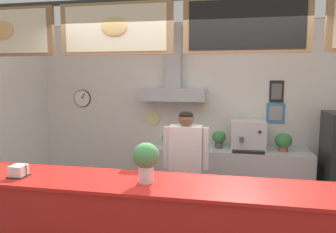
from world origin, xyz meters
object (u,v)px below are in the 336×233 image
(espresso_machine, at_px, (248,136))
(shop_worker, at_px, (186,171))
(potted_basil, at_px, (188,138))
(potted_oregano, at_px, (168,138))
(napkin_holder, at_px, (19,171))
(basil_vase, at_px, (146,160))
(potted_thyme, at_px, (283,141))
(potted_rosemary, at_px, (219,138))

(espresso_machine, bearing_deg, shop_worker, -126.15)
(potted_basil, bearing_deg, potted_oregano, 170.89)
(potted_basil, xyz_separation_m, napkin_holder, (-1.30, -2.24, 0.05))
(potted_oregano, bearing_deg, basil_vase, -83.61)
(potted_thyme, distance_m, potted_basil, 1.39)
(shop_worker, distance_m, potted_thyme, 1.68)
(potted_rosemary, bearing_deg, napkin_holder, -127.37)
(espresso_machine, xyz_separation_m, basil_vase, (-0.96, -2.18, 0.13))
(potted_rosemary, xyz_separation_m, potted_thyme, (0.93, -0.03, -0.00))
(espresso_machine, xyz_separation_m, potted_thyme, (0.50, 0.02, -0.07))
(basil_vase, bearing_deg, napkin_holder, -176.56)
(espresso_machine, relative_size, potted_oregano, 2.27)
(potted_rosemary, bearing_deg, shop_worker, -107.26)
(potted_rosemary, relative_size, basil_vase, 0.73)
(potted_basil, bearing_deg, potted_thyme, 1.31)
(potted_oregano, relative_size, basil_vase, 0.61)
(shop_worker, xyz_separation_m, potted_thyme, (1.28, 1.08, 0.20))
(basil_vase, bearing_deg, potted_oregano, 96.39)
(potted_basil, xyz_separation_m, potted_oregano, (-0.32, 0.05, -0.03))
(shop_worker, height_order, napkin_holder, shop_worker)
(potted_thyme, xyz_separation_m, basil_vase, (-1.47, -2.20, 0.21))
(potted_oregano, xyz_separation_m, basil_vase, (0.25, -2.22, 0.23))
(potted_rosemary, distance_m, potted_basil, 0.47)
(espresso_machine, distance_m, potted_basil, 0.89)
(basil_vase, bearing_deg, potted_rosemary, 76.49)
(shop_worker, relative_size, basil_vase, 4.41)
(espresso_machine, distance_m, potted_rosemary, 0.44)
(potted_thyme, bearing_deg, shop_worker, -139.70)
(espresso_machine, bearing_deg, potted_basil, -179.44)
(potted_oregano, bearing_deg, potted_rosemary, 0.73)
(espresso_machine, xyz_separation_m, potted_oregano, (-1.21, 0.04, -0.09))
(espresso_machine, height_order, napkin_holder, espresso_machine)
(potted_basil, distance_m, potted_oregano, 0.33)
(espresso_machine, height_order, potted_oregano, espresso_machine)
(potted_basil, relative_size, potted_oregano, 1.18)
(shop_worker, relative_size, potted_oregano, 7.21)
(potted_oregano, bearing_deg, shop_worker, -68.25)
(potted_oregano, relative_size, napkin_holder, 1.32)
(potted_thyme, bearing_deg, napkin_holder, -139.78)
(espresso_machine, distance_m, napkin_holder, 3.14)
(potted_rosemary, height_order, napkin_holder, napkin_holder)
(potted_rosemary, distance_m, potted_oregano, 0.79)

